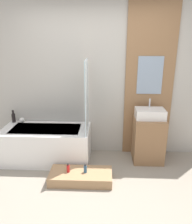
% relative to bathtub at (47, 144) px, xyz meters
% --- Properties ---
extents(ground_plane, '(12.00, 12.00, 0.00)m').
position_rel_bathtub_xyz_m(ground_plane, '(0.83, -1.19, -0.29)').
color(ground_plane, gray).
extents(wall_tiled_back, '(4.20, 0.06, 2.60)m').
position_rel_bathtub_xyz_m(wall_tiled_back, '(0.83, 0.39, 1.01)').
color(wall_tiled_back, '#B7B2A8').
rests_on(wall_tiled_back, ground_plane).
extents(wall_wood_accent, '(0.79, 0.04, 2.60)m').
position_rel_bathtub_xyz_m(wall_wood_accent, '(1.70, 0.34, 1.02)').
color(wall_wood_accent, '#8E6642').
rests_on(wall_wood_accent, ground_plane).
extents(bathtub, '(1.44, 0.69, 0.57)m').
position_rel_bathtub_xyz_m(bathtub, '(0.00, 0.00, 0.00)').
color(bathtub, white).
rests_on(bathtub, ground_plane).
extents(glass_shower_screen, '(0.01, 0.52, 1.12)m').
position_rel_bathtub_xyz_m(glass_shower_screen, '(0.69, -0.07, 0.84)').
color(glass_shower_screen, silver).
rests_on(glass_shower_screen, bathtub).
extents(wooden_step_bench, '(0.90, 0.40, 0.14)m').
position_rel_bathtub_xyz_m(wooden_step_bench, '(0.63, -0.58, -0.22)').
color(wooden_step_bench, '#A87F56').
rests_on(wooden_step_bench, ground_plane).
extents(vanity_cabinet, '(0.49, 0.48, 0.75)m').
position_rel_bathtub_xyz_m(vanity_cabinet, '(1.70, 0.08, 0.09)').
color(vanity_cabinet, '#8E6642').
rests_on(vanity_cabinet, ground_plane).
extents(sink, '(0.46, 0.32, 0.31)m').
position_rel_bathtub_xyz_m(sink, '(1.70, 0.08, 0.54)').
color(sink, white).
rests_on(sink, vanity_cabinet).
extents(vase_tall_dark, '(0.06, 0.06, 0.22)m').
position_rel_bathtub_xyz_m(vase_tall_dark, '(-0.64, 0.26, 0.37)').
color(vase_tall_dark, black).
rests_on(vase_tall_dark, bathtub).
extents(vase_round_light, '(0.09, 0.09, 0.09)m').
position_rel_bathtub_xyz_m(vase_round_light, '(-0.49, 0.25, 0.33)').
color(vase_round_light, silver).
rests_on(vase_round_light, bathtub).
extents(bottle_soap_primary, '(0.04, 0.04, 0.13)m').
position_rel_bathtub_xyz_m(bottle_soap_primary, '(0.45, -0.58, -0.09)').
color(bottle_soap_primary, red).
rests_on(bottle_soap_primary, wooden_step_bench).
extents(bottle_soap_secondary, '(0.05, 0.05, 0.13)m').
position_rel_bathtub_xyz_m(bottle_soap_secondary, '(0.70, -0.58, -0.09)').
color(bottle_soap_secondary, '#2D567A').
rests_on(bottle_soap_secondary, wooden_step_bench).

